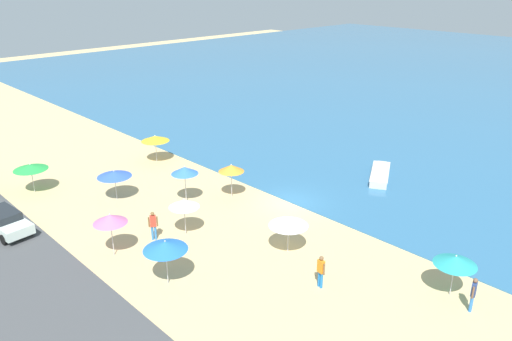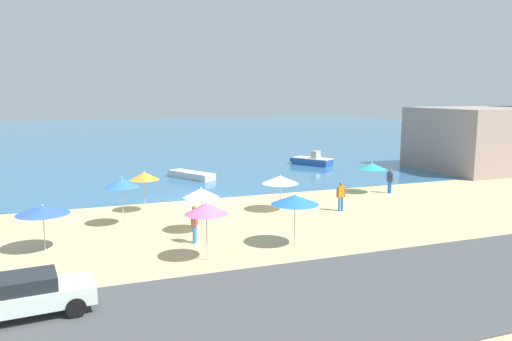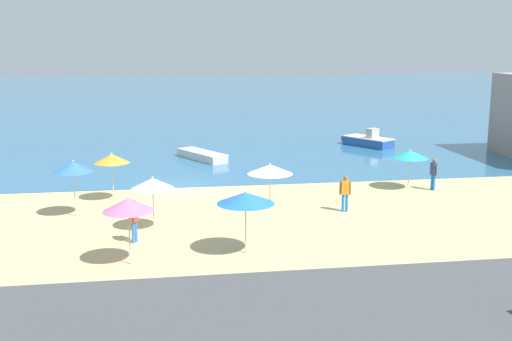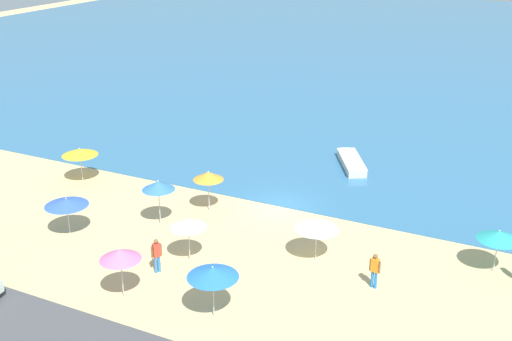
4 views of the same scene
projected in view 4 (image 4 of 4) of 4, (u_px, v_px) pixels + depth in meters
The scene contains 14 objects.
ground_plane at pixel (280, 207), 38.76m from camera, with size 160.00×160.00×0.00m, color #D3B57E.
sea at pixel (450, 48), 84.60m from camera, with size 150.00×110.00×0.05m, color teal.
beach_umbrella_0 at pixel (213, 272), 27.36m from camera, with size 2.26×2.26×2.52m.
beach_umbrella_1 at pixel (208, 176), 37.48m from camera, with size 1.80×1.80×2.53m.
beach_umbrella_2 at pixel (158, 186), 35.72m from camera, with size 1.86×1.86×2.70m.
beach_umbrella_3 at pixel (188, 223), 32.01m from camera, with size 1.87×1.87×2.39m.
beach_umbrella_4 at pixel (120, 254), 28.67m from camera, with size 1.89×1.89×2.61m.
beach_umbrella_5 at pixel (80, 152), 41.73m from camera, with size 2.33×2.33×2.34m.
beach_umbrella_6 at pixel (499, 235), 31.05m from camera, with size 2.08×2.08×2.26m.
beach_umbrella_7 at pixel (317, 225), 32.19m from camera, with size 2.25×2.25×2.25m.
beach_umbrella_9 at pixel (66, 202), 34.80m from camera, with size 2.37×2.37×2.16m.
bather_1 at pixel (375, 269), 29.99m from camera, with size 0.56×0.28×1.80m.
bather_2 at pixel (157, 254), 31.28m from camera, with size 0.38×0.50×1.83m.
skiff_offshore at pixel (351, 162), 44.82m from camera, with size 3.36×4.79×0.56m.
Camera 4 is at (14.20, -32.22, 16.41)m, focal length 45.00 mm.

